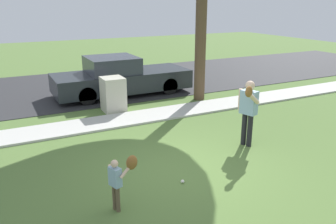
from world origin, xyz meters
TOP-DOWN VIEW (x-y plane):
  - ground_plane at (0.00, 3.50)m, footprint 48.00×48.00m
  - sidewalk_strip at (0.00, 3.60)m, footprint 36.00×1.20m
  - road_surface at (0.00, 8.60)m, footprint 36.00×6.80m
  - person_adult at (2.11, 0.38)m, footprint 0.64×0.76m
  - person_child at (-1.63, -0.88)m, footprint 0.51×0.33m
  - baseball at (-0.23, -0.56)m, footprint 0.07×0.07m
  - utility_cabinet at (0.06, 4.67)m, footprint 0.70×0.74m
  - parked_pickup_dark at (0.98, 6.59)m, footprint 5.20×1.95m

SIDE VIEW (x-z plane):
  - ground_plane at x=0.00m, z-range 0.00..0.00m
  - road_surface at x=0.00m, z-range 0.00..0.02m
  - sidewalk_strip at x=0.00m, z-range 0.00..0.06m
  - baseball at x=-0.23m, z-range 0.00..0.07m
  - utility_cabinet at x=0.06m, z-range 0.00..1.13m
  - person_child at x=-1.63m, z-range 0.15..1.17m
  - parked_pickup_dark at x=0.98m, z-range -0.06..1.41m
  - person_adult at x=2.11m, z-range 0.19..1.86m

